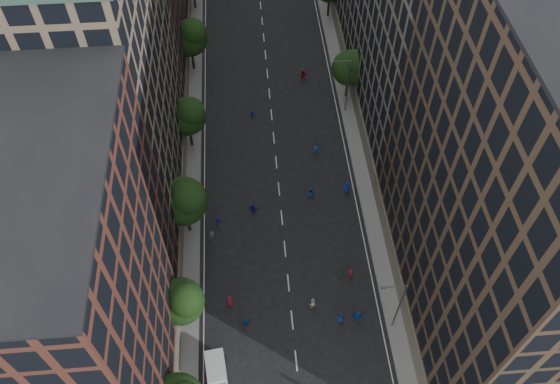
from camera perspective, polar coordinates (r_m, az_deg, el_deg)
The scene contains 30 objects.
ground at distance 75.28m, azimuth -0.62°, elevation 5.42°, with size 240.00×240.00×0.00m, color black.
sidewalk_left at distance 80.93m, azimuth -9.63°, elevation 8.75°, with size 4.00×105.00×0.15m, color slate.
sidewalk_right at distance 81.90m, azimuth 7.51°, elevation 9.73°, with size 4.00×105.00×0.15m, color slate.
bldg_left_a at distance 48.41m, azimuth -21.40°, elevation -9.31°, with size 14.00×22.00×30.00m, color #5A2C22.
bldg_left_b at distance 61.92m, azimuth -18.60°, elevation 11.49°, with size 14.00×26.00×34.00m, color #7E6952.
bldg_right_a at distance 50.57m, azimuth 23.45°, elevation -0.49°, with size 14.00×30.00×36.00m, color #4C3929.
bldg_right_b at distance 70.97m, azimuth 15.27°, elevation 17.67°, with size 14.00×28.00×33.00m, color #696256.
tree_left_1 at distance 56.02m, azimuth -10.18°, elevation -11.15°, with size 4.80×4.80×8.21m.
tree_left_2 at distance 61.68m, azimuth -9.94°, elevation -0.82°, with size 5.60×5.60×9.45m.
tree_left_3 at distance 71.38m, azimuth -9.60°, elevation 7.93°, with size 5.00×5.00×8.58m.
tree_left_4 at distance 83.41m, azimuth -9.35°, elevation 15.75°, with size 5.40×5.40×9.08m.
tree_right_a at distance 78.43m, azimuth 7.44°, elevation 12.87°, with size 5.00×5.00×8.39m.
streetlamp_near at distance 56.68m, azimuth 12.22°, elevation -11.38°, with size 2.64×0.22×9.06m.
streetlamp_far at distance 76.41m, azimuth 6.99°, elevation 11.22°, with size 2.64×0.22×9.06m.
cargo_van at distance 57.33m, azimuth -6.63°, elevation -18.29°, with size 2.48×4.49×2.29m.
skater_2 at distance 59.90m, azimuth 6.29°, elevation -12.97°, with size 0.83×0.65×1.70m, color #1741BB.
skater_4 at distance 59.45m, azimuth -3.62°, elevation -13.46°, with size 1.01×0.42×1.73m, color #124397.
skater_5 at distance 60.07m, azimuth 8.11°, elevation -12.78°, with size 1.79×0.57×1.93m, color #1451A8.
skater_6 at distance 60.67m, azimuth -5.27°, elevation -11.28°, with size 0.82×0.53×1.67m, color maroon.
skater_7 at distance 62.58m, azimuth 7.33°, elevation -8.45°, with size 0.56×0.37×1.53m, color #AA1C30.
skater_8 at distance 60.38m, azimuth 3.37°, elevation -11.55°, with size 0.84×0.65×1.72m, color beige.
skater_9 at distance 64.99m, azimuth -7.12°, elevation -4.67°, with size 1.13×0.65×1.75m, color #424348.
skater_10 at distance 62.33m, azimuth 6.38°, elevation -8.60°, with size 0.94×0.39×1.61m, color #206B40.
skater_11 at distance 66.99m, azimuth -2.86°, elevation -1.80°, with size 1.41×0.45×1.52m, color #1513A0.
skater_12 at distance 69.25m, azimuth 6.99°, elevation 0.47°, with size 0.90×0.58×1.84m, color #122696.
skater_13 at distance 66.31m, azimuth -6.53°, elevation -2.99°, with size 0.58×0.38×1.58m, color #1D15AE.
skater_14 at distance 68.29m, azimuth 3.19°, elevation -0.14°, with size 0.89×0.69×1.82m, color #1448AA.
skater_15 at distance 72.99m, azimuth 3.77°, elevation 4.29°, with size 1.07×0.61×1.65m, color navy.
skater_16 at distance 77.74m, azimuth -2.89°, elevation 8.03°, with size 0.89×0.37×1.52m, color #143AAA.
skater_17 at distance 83.68m, azimuth 2.44°, elevation 12.06°, with size 1.74×0.56×1.88m, color maroon.
Camera 1 is at (-3.30, -11.29, 55.01)m, focal length 35.00 mm.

